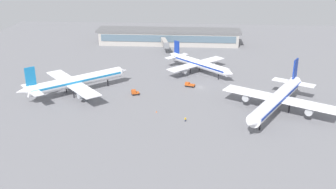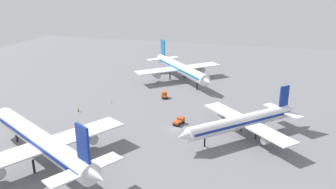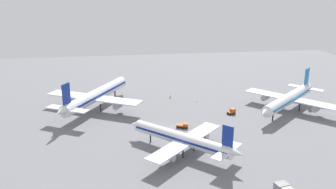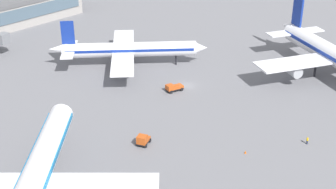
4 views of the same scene
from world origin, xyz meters
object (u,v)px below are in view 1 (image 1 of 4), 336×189
at_px(airplane_taxiing, 199,64).
at_px(airplane_distant, 277,99).
at_px(airplane_at_gate, 75,81).
at_px(safety_cone_near_gate, 157,112).
at_px(baggage_tug, 135,92).
at_px(ground_crew_worker, 185,119).
at_px(pushback_tractor, 189,85).

distance_m(airplane_taxiing, airplane_distant, 55.73).
relative_size(airplane_at_gate, safety_cone_near_gate, 68.95).
relative_size(airplane_distant, baggage_tug, 13.55).
height_order(airplane_taxiing, baggage_tug, airplane_taxiing).
bearing_deg(airplane_distant, ground_crew_worker, -44.74).
relative_size(airplane_taxiing, ground_crew_worker, 20.71).
relative_size(airplane_taxiing, airplane_distant, 0.69).
bearing_deg(pushback_tractor, airplane_distant, 159.10).
height_order(airplane_taxiing, airplane_distant, airplane_distant).
bearing_deg(airplane_at_gate, baggage_tug, -40.89).
height_order(airplane_taxiing, safety_cone_near_gate, airplane_taxiing).
bearing_deg(airplane_at_gate, airplane_taxiing, -9.86).
bearing_deg(airplane_distant, airplane_at_gate, -70.87).
xyz_separation_m(airplane_taxiing, safety_cone_near_gate, (15.88, 49.46, -4.55)).
height_order(airplane_distant, baggage_tug, airplane_distant).
xyz_separation_m(baggage_tug, pushback_tractor, (-23.12, -11.87, -0.19)).
bearing_deg(baggage_tug, airplane_at_gate, -21.24).
distance_m(airplane_taxiing, baggage_tug, 42.13).
xyz_separation_m(airplane_distant, ground_crew_worker, (34.26, 9.78, -5.22)).
distance_m(airplane_at_gate, ground_crew_worker, 53.98).
xyz_separation_m(airplane_at_gate, baggage_tug, (-25.33, -0.30, -4.47)).
relative_size(airplane_at_gate, baggage_tug, 11.25).
bearing_deg(safety_cone_near_gate, ground_crew_worker, 146.66).
distance_m(airplane_distant, baggage_tug, 58.94).
distance_m(baggage_tug, ground_crew_worker, 33.52).
height_order(airplane_distant, safety_cone_near_gate, airplane_distant).
bearing_deg(baggage_tug, airplane_distant, 143.23).
distance_m(ground_crew_worker, safety_cone_near_gate, 13.57).
bearing_deg(airplane_taxiing, airplane_distant, -13.14).
xyz_separation_m(airplane_at_gate, pushback_tractor, (-48.46, -12.17, -4.65)).
xyz_separation_m(pushback_tractor, ground_crew_worker, (0.61, 36.71, -0.12)).
relative_size(airplane_at_gate, airplane_taxiing, 1.20).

